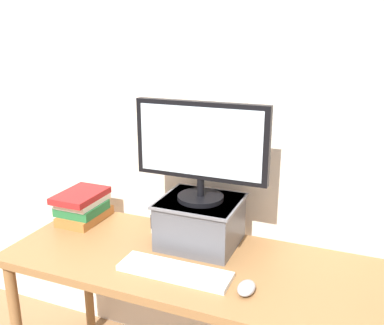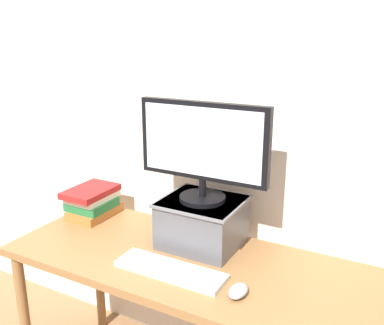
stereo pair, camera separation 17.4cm
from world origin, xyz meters
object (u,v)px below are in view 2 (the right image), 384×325
(desk, at_px, (186,276))
(desk_speaker, at_px, (163,219))
(riser_box, at_px, (202,221))
(book_stack, at_px, (93,202))
(computer_mouse, at_px, (238,291))
(keyboard, at_px, (170,270))
(computer_monitor, at_px, (202,147))

(desk, height_order, desk_speaker, desk_speaker)
(riser_box, height_order, book_stack, riser_box)
(computer_mouse, bearing_deg, desk, 154.60)
(keyboard, relative_size, book_stack, 1.62)
(book_stack, bearing_deg, computer_monitor, -0.74)
(riser_box, distance_m, keyboard, 0.30)
(computer_monitor, height_order, desk_speaker, computer_monitor)
(desk, height_order, book_stack, book_stack)
(keyboard, bearing_deg, book_stack, 156.01)
(riser_box, relative_size, computer_monitor, 0.60)
(riser_box, relative_size, computer_mouse, 3.39)
(book_stack, bearing_deg, computer_mouse, -17.73)
(desk, xyz_separation_m, riser_box, (-0.00, 0.15, 0.20))
(computer_monitor, bearing_deg, computer_mouse, -44.25)
(desk, relative_size, riser_box, 4.43)
(riser_box, distance_m, desk_speaker, 0.23)
(keyboard, xyz_separation_m, book_stack, (-0.64, 0.29, 0.07))
(riser_box, distance_m, computer_mouse, 0.43)
(riser_box, bearing_deg, computer_mouse, -44.39)
(book_stack, xyz_separation_m, desk_speaker, (0.42, 0.02, -0.02))
(desk, distance_m, riser_box, 0.25)
(computer_mouse, bearing_deg, book_stack, 162.27)
(computer_monitor, height_order, keyboard, computer_monitor)
(desk, height_order, keyboard, keyboard)
(desk, bearing_deg, riser_box, 91.07)
(computer_mouse, bearing_deg, computer_monitor, 135.75)
(computer_monitor, relative_size, computer_mouse, 5.68)
(computer_monitor, height_order, book_stack, computer_monitor)
(computer_monitor, bearing_deg, keyboard, -89.20)
(desk, height_order, riser_box, riser_box)
(riser_box, distance_m, computer_monitor, 0.34)
(computer_monitor, xyz_separation_m, computer_mouse, (0.30, -0.29, -0.44))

